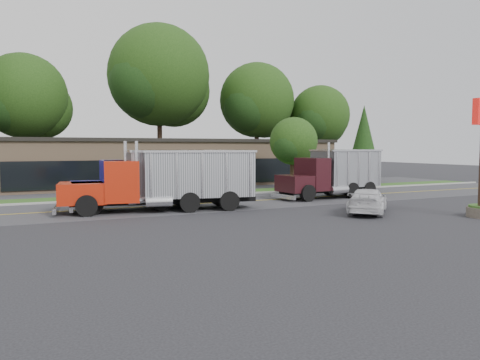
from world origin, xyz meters
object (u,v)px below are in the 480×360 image
object	(u,v)px
dump_truck_blue	(147,178)
dump_truck_maroon	(334,172)
dump_truck_red	(172,178)
rally_car	(367,201)

from	to	relation	value
dump_truck_blue	dump_truck_maroon	world-z (taller)	same
dump_truck_red	rally_car	world-z (taller)	dump_truck_red
dump_truck_maroon	dump_truck_blue	bearing A→B (deg)	-2.73
dump_truck_blue	dump_truck_red	bearing A→B (deg)	137.68
dump_truck_blue	rally_car	xyz separation A→B (m)	(10.27, -6.69, -1.14)
dump_truck_maroon	rally_car	size ratio (longest dim) A/B	1.73
dump_truck_red	dump_truck_blue	world-z (taller)	same
dump_truck_maroon	rally_car	bearing A→B (deg)	61.08
dump_truck_maroon	rally_car	distance (m)	7.95
dump_truck_blue	dump_truck_maroon	distance (m)	13.49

